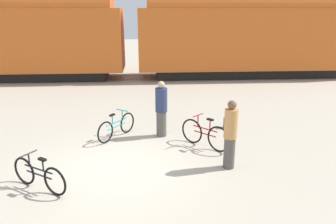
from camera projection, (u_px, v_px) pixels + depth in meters
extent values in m
plane|color=#B2A893|center=(115.00, 168.00, 8.34)|extent=(80.00, 80.00, 0.00)
cube|color=black|center=(14.00, 75.00, 19.16)|extent=(10.80, 2.22, 0.55)
cube|color=#CC5B1E|center=(9.00, 40.00, 18.57)|extent=(12.86, 2.95, 3.44)
cylinder|color=#CC5B1E|center=(5.00, 8.00, 18.07)|extent=(11.83, 2.81, 2.81)
cube|color=black|center=(245.00, 72.00, 20.06)|extent=(10.80, 2.22, 0.55)
cube|color=#CC5B1E|center=(247.00, 39.00, 19.47)|extent=(12.86, 2.95, 3.44)
cylinder|color=#CC5B1E|center=(249.00, 8.00, 18.96)|extent=(11.83, 2.81, 2.81)
cube|color=#4C4238|center=(132.00, 80.00, 19.01)|extent=(38.62, 0.07, 0.01)
cube|color=#4C4238|center=(132.00, 75.00, 20.37)|extent=(38.62, 0.07, 0.01)
torus|color=black|center=(127.00, 123.00, 10.72)|extent=(0.44, 0.58, 0.68)
torus|color=black|center=(105.00, 132.00, 9.86)|extent=(0.44, 0.58, 0.68)
cylinder|color=teal|center=(117.00, 122.00, 10.24)|extent=(0.57, 0.77, 0.04)
cylinder|color=teal|center=(117.00, 126.00, 10.28)|extent=(0.52, 0.70, 0.04)
cylinder|color=teal|center=(112.00, 119.00, 10.05)|extent=(0.04, 0.04, 0.28)
cube|color=black|center=(112.00, 115.00, 10.01)|extent=(0.18, 0.21, 0.05)
cylinder|color=teal|center=(122.00, 115.00, 10.43)|extent=(0.04, 0.04, 0.32)
cylinder|color=teal|center=(122.00, 110.00, 10.38)|extent=(0.39, 0.30, 0.03)
torus|color=black|center=(24.00, 171.00, 7.50)|extent=(0.58, 0.41, 0.67)
torus|color=black|center=(55.00, 182.00, 7.03)|extent=(0.58, 0.41, 0.67)
cylinder|color=black|center=(38.00, 169.00, 7.21)|extent=(0.75, 0.51, 0.04)
cylinder|color=black|center=(39.00, 175.00, 7.26)|extent=(0.68, 0.47, 0.04)
cylinder|color=black|center=(43.00, 165.00, 7.09)|extent=(0.04, 0.04, 0.28)
cube|color=black|center=(42.00, 159.00, 7.05)|extent=(0.21, 0.18, 0.05)
cylinder|color=black|center=(29.00, 160.00, 7.30)|extent=(0.04, 0.04, 0.31)
cylinder|color=black|center=(28.00, 154.00, 7.25)|extent=(0.28, 0.40, 0.03)
torus|color=black|center=(192.00, 131.00, 9.86)|extent=(0.56, 0.58, 0.76)
torus|color=black|center=(219.00, 139.00, 9.24)|extent=(0.56, 0.58, 0.76)
cylinder|color=#A31E23|center=(205.00, 129.00, 9.49)|extent=(0.61, 0.64, 0.04)
cylinder|color=#A31E23|center=(205.00, 134.00, 9.54)|extent=(0.56, 0.58, 0.04)
cylinder|color=#A31E23|center=(210.00, 125.00, 9.33)|extent=(0.04, 0.04, 0.32)
cube|color=black|center=(210.00, 120.00, 9.29)|extent=(0.20, 0.20, 0.05)
cylinder|color=#A31E23|center=(198.00, 121.00, 9.61)|extent=(0.04, 0.04, 0.35)
cylinder|color=#A31E23|center=(198.00, 115.00, 9.55)|extent=(0.36, 0.34, 0.03)
cylinder|color=#514C47|center=(229.00, 153.00, 8.28)|extent=(0.28, 0.28, 0.81)
cylinder|color=tan|center=(231.00, 124.00, 8.05)|extent=(0.33, 0.33, 0.75)
sphere|color=brown|center=(232.00, 105.00, 7.91)|extent=(0.22, 0.22, 0.22)
cylinder|color=#514C47|center=(161.00, 124.00, 10.41)|extent=(0.32, 0.32, 0.82)
cylinder|color=navy|center=(161.00, 100.00, 10.18)|extent=(0.37, 0.37, 0.75)
sphere|color=tan|center=(161.00, 85.00, 10.03)|extent=(0.22, 0.22, 0.22)
cube|color=navy|center=(228.00, 123.00, 11.21)|extent=(0.28, 0.20, 0.34)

